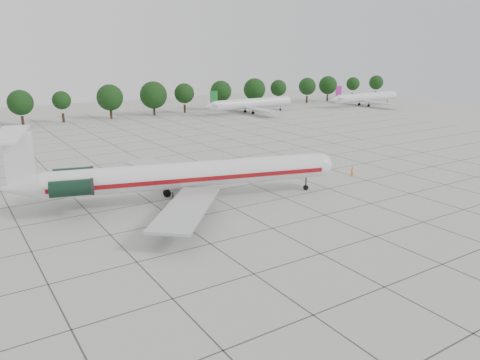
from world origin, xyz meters
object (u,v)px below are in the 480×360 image
Objects in this scene: ground_crew at (352,172)px; main_airliner at (174,176)px; bg_airliner_e at (366,97)px; bg_airliner_d at (251,104)px.

main_airliner is at bearing -7.39° from ground_crew.
bg_airliner_e reaches higher than ground_crew.
bg_airliner_d is (57.33, 66.68, -0.71)m from main_airliner.
ground_crew is 75.71m from bg_airliner_d.
main_airliner is at bearing -130.69° from bg_airliner_d.
bg_airliner_d is at bearing 65.25° from main_airliner.
ground_crew is at bearing -112.00° from bg_airliner_d.
main_airliner reaches higher than bg_airliner_e.
ground_crew is at bearing -138.55° from bg_airliner_e.
main_airliner is 1.52× the size of bg_airliner_e.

